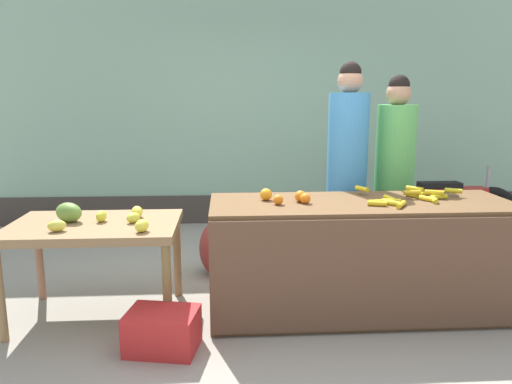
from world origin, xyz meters
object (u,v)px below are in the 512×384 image
at_px(parked_motorcycle, 447,210).
at_px(produce_sack, 216,248).
at_px(produce_crate, 162,331).
at_px(vendor_woman_green_shirt, 394,177).
at_px(vendor_woman_blue_shirt, 347,173).

relative_size(parked_motorcycle, produce_sack, 3.30).
relative_size(produce_crate, produce_sack, 0.91).
bearing_deg(vendor_woman_green_shirt, produce_crate, -147.04).
bearing_deg(vendor_woman_green_shirt, vendor_woman_blue_shirt, -170.32).
xyz_separation_m(vendor_woman_blue_shirt, vendor_woman_green_shirt, (0.44, 0.08, -0.05)).
height_order(vendor_woman_green_shirt, parked_motorcycle, vendor_woman_green_shirt).
xyz_separation_m(vendor_woman_blue_shirt, produce_sack, (-1.13, 0.18, -0.71)).
relative_size(vendor_woman_green_shirt, produce_sack, 3.67).
bearing_deg(parked_motorcycle, vendor_woman_green_shirt, -138.21).
distance_m(parked_motorcycle, produce_sack, 2.55).
xyz_separation_m(produce_crate, produce_sack, (0.32, 1.34, 0.11)).
distance_m(vendor_woman_blue_shirt, produce_crate, 2.03).
bearing_deg(vendor_woman_blue_shirt, produce_crate, -141.55).
bearing_deg(produce_crate, produce_sack, 76.69).
relative_size(vendor_woman_blue_shirt, vendor_woman_green_shirt, 1.06).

